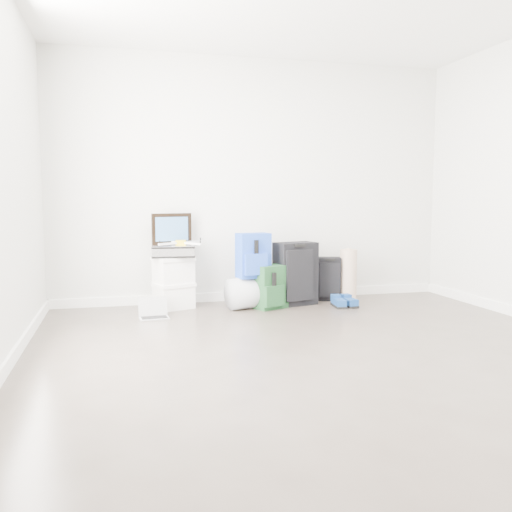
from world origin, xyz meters
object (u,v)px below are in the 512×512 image
object	(u,v)px
laptop	(154,313)
large_suitcase	(296,274)
carry_on	(327,279)
boxes_stack	(174,283)
duffel_bag	(253,293)
briefcase	(173,251)

from	to	relation	value
laptop	large_suitcase	bearing A→B (deg)	7.04
carry_on	laptop	world-z (taller)	carry_on
boxes_stack	carry_on	distance (m)	1.74
boxes_stack	carry_on	world-z (taller)	boxes_stack
large_suitcase	laptop	xyz separation A→B (m)	(-1.55, -0.30, -0.29)
duffel_bag	laptop	size ratio (longest dim) A/B	1.82
briefcase	large_suitcase	distance (m)	1.34
large_suitcase	carry_on	size ratio (longest dim) A/B	1.39
briefcase	carry_on	world-z (taller)	briefcase
duffel_bag	large_suitcase	xyz separation A→B (m)	(0.49, 0.06, 0.18)
boxes_stack	large_suitcase	distance (m)	1.32
duffel_bag	carry_on	size ratio (longest dim) A/B	1.08
boxes_stack	large_suitcase	xyz separation A→B (m)	(1.31, -0.13, 0.07)
large_suitcase	carry_on	xyz separation A→B (m)	(0.43, 0.17, -0.10)
briefcase	duffel_bag	world-z (taller)	briefcase
large_suitcase	briefcase	bearing A→B (deg)	160.29
duffel_bag	large_suitcase	world-z (taller)	large_suitcase
boxes_stack	large_suitcase	bearing A→B (deg)	-26.14
large_suitcase	laptop	size ratio (longest dim) A/B	2.34
boxes_stack	laptop	size ratio (longest dim) A/B	1.87
carry_on	duffel_bag	bearing A→B (deg)	-150.08
duffel_bag	laptop	bearing A→B (deg)	179.54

